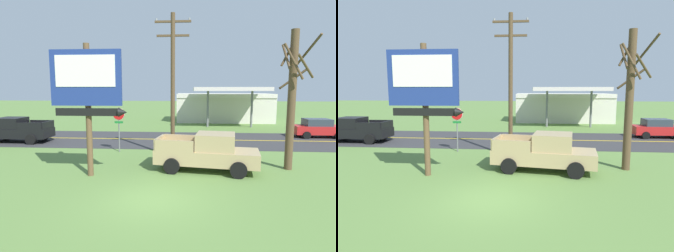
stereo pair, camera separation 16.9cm
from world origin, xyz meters
TOP-DOWN VIEW (x-y plane):
  - ground_plane at (0.00, 0.00)m, footprint 180.00×180.00m
  - road_asphalt at (0.00, 13.00)m, footprint 140.00×8.00m
  - road_centre_line at (0.00, 13.00)m, footprint 126.00×0.20m
  - motel_sign at (-3.35, 2.74)m, footprint 3.58×0.54m
  - stop_sign at (-3.30, 8.17)m, footprint 0.80×0.08m
  - utility_pole at (0.37, 6.93)m, footprint 2.15×0.26m
  - bare_tree at (6.60, 4.71)m, footprint 1.75×2.08m
  - gas_station at (5.84, 27.04)m, footprint 12.00×11.50m
  - pickup_tan_parked_on_lawn at (2.34, 4.13)m, footprint 5.44×2.84m
  - pickup_black_on_road at (-12.25, 11.00)m, footprint 5.20×2.24m
  - car_red_mid_lane at (12.56, 15.00)m, footprint 4.20×2.00m

SIDE VIEW (x-z plane):
  - ground_plane at x=0.00m, z-range 0.00..0.00m
  - road_asphalt at x=0.00m, z-range 0.00..0.02m
  - road_centre_line at x=0.00m, z-range 0.02..0.03m
  - car_red_mid_lane at x=12.56m, z-range 0.01..1.65m
  - pickup_tan_parked_on_lawn at x=2.34m, z-range -0.02..1.94m
  - pickup_black_on_road at x=-12.25m, z-range -0.02..1.94m
  - gas_station at x=5.84m, z-range -0.26..4.14m
  - stop_sign at x=-3.30m, z-range 0.55..3.50m
  - bare_tree at x=6.60m, z-range 0.24..7.38m
  - motel_sign at x=-3.35m, z-range 1.08..7.37m
  - utility_pole at x=0.37m, z-range 0.33..8.94m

